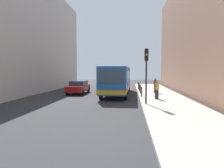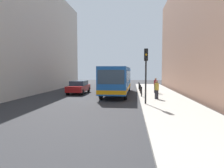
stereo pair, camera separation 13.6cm
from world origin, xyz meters
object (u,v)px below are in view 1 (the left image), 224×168
Objects in this scene: bus at (117,79)px; bollard_farthest at (139,86)px; car_beside_bus at (79,87)px; pedestrian_mid_sidewalk at (155,85)px; bollard_mid at (140,89)px; bollard_near at (142,92)px; traffic_light at (146,66)px; pedestrian_near_signal at (157,90)px; bollard_far at (139,87)px.

bus is 11.66× the size of bollard_farthest.
car_beside_bus is 8.72m from pedestrian_mid_sidewalk.
car_beside_bus is 7.04m from bollard_mid.
bus is at bearing 131.93° from bollard_near.
bollard_farthest is (7.02, 4.77, -0.16)m from car_beside_bus.
pedestrian_mid_sidewalk is at bearing -69.75° from bollard_farthest.
pedestrian_near_signal is (1.14, 2.77, -2.06)m from traffic_light.
pedestrian_near_signal is at bearing 132.46° from bus.
bollard_near is at bearing 133.30° from bus.
pedestrian_mid_sidewalk is (1.59, 7.59, -2.02)m from traffic_light.
bollard_mid is 1.00× the size of bollard_farthest.
pedestrian_mid_sidewalk is at bearing 78.16° from traffic_light.
car_beside_bus is at bearing -2.61° from bus.
bollard_far and bollard_farthest have the same top height.
traffic_light is 4.32× the size of bollard_farthest.
bollard_near and bollard_far have the same top height.
traffic_light is 2.44× the size of pedestrian_mid_sidewalk.
bollard_far is at bearing -134.70° from bus.
bollard_farthest is 9.50m from pedestrian_near_signal.
bollard_mid is 0.59× the size of pedestrian_near_signal.
pedestrian_near_signal is (3.78, -4.33, -0.78)m from bus.
traffic_light is 2.56× the size of pedestrian_near_signal.
bollard_farthest is at bearing -145.55° from car_beside_bus.
pedestrian_mid_sidewalk reaches higher than bollard_near.
pedestrian_mid_sidewalk reaches higher than bollard_mid.
bollard_near is (2.54, -2.83, -1.10)m from bus.
bollard_near is 3.75m from pedestrian_mid_sidewalk.
bollard_mid is at bearing 90.83° from traffic_light.
bus is at bearing -116.55° from bollard_farthest.
bus is 4.32m from pedestrian_mid_sidewalk.
pedestrian_near_signal reaches higher than bollard_far.
bollard_mid is at bearing -90.00° from bollard_farthest.
bus is 5.80m from pedestrian_near_signal.
bollard_mid is 5.27m from bollard_farthest.
traffic_light reaches higher than bollard_mid.
bollard_far is 2.64m from bollard_farthest.
bollard_far is (-0.10, 9.54, -2.38)m from traffic_light.
bollard_near is 1.00× the size of bollard_mid.
bollard_farthest is (0.00, 5.27, 0.00)m from bollard_mid.
traffic_light is (7.12, -7.41, 2.22)m from car_beside_bus.
car_beside_bus is 8.49m from bollard_farthest.
bollard_near is 1.98m from pedestrian_near_signal.
pedestrian_near_signal is at bearing -82.50° from bollard_farthest.
traffic_light is 7.31m from bollard_mid.
bollard_far is (0.00, 2.64, 0.00)m from bollard_mid.
car_beside_bus is 9.48m from pedestrian_near_signal.
traffic_light is 3.63m from pedestrian_near_signal.
traffic_light is at bearing 134.09° from car_beside_bus.
bollard_near is 1.00× the size of bollard_farthest.
bollard_farthest is (0.00, 2.64, 0.00)m from bollard_far.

